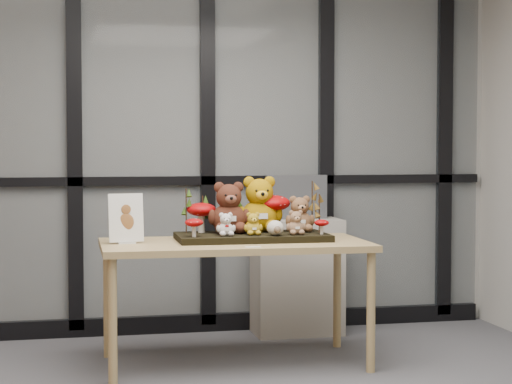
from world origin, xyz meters
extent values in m
plane|color=#ABA8A1|center=(0.00, 2.50, 1.40)|extent=(5.00, 0.00, 5.00)
plane|color=#ABA8A1|center=(0.00, -2.50, 1.40)|extent=(5.00, 0.00, 5.00)
cube|color=#2D383F|center=(0.00, 2.47, 1.40)|extent=(4.90, 0.02, 2.70)
cube|color=black|center=(0.00, 2.47, 0.06)|extent=(4.90, 0.06, 0.12)
cube|color=black|center=(0.00, 2.47, 1.05)|extent=(4.90, 0.06, 0.06)
cube|color=black|center=(-0.45, 2.47, 1.40)|extent=(0.10, 0.06, 2.70)
cube|color=black|center=(0.45, 2.47, 1.40)|extent=(0.10, 0.06, 2.70)
cube|color=black|center=(1.30, 2.47, 1.40)|extent=(0.10, 0.06, 2.70)
cube|color=black|center=(2.20, 2.47, 1.40)|extent=(0.10, 0.06, 2.70)
cube|color=tan|center=(0.44, 1.47, 0.71)|extent=(1.57, 0.81, 0.04)
cylinder|color=tan|center=(-0.29, 1.15, 0.34)|extent=(0.05, 0.05, 0.69)
cylinder|color=tan|center=(-0.28, 1.82, 0.34)|extent=(0.05, 0.05, 0.69)
cylinder|color=tan|center=(1.16, 1.12, 0.34)|extent=(0.05, 0.05, 0.69)
cylinder|color=tan|center=(1.18, 1.80, 0.34)|extent=(0.05, 0.05, 0.69)
cube|color=black|center=(0.56, 1.53, 0.75)|extent=(0.90, 0.46, 0.04)
cube|color=silver|center=(-0.19, 1.50, 0.73)|extent=(0.11, 0.07, 0.01)
cube|color=white|center=(-0.19, 1.50, 0.88)|extent=(0.20, 0.07, 0.28)
ellipsoid|color=brown|center=(-0.19, 1.50, 0.85)|extent=(0.09, 0.01, 0.10)
ellipsoid|color=brown|center=(-0.19, 1.50, 0.93)|extent=(0.06, 0.01, 0.06)
cube|color=white|center=(0.49, 1.16, 0.73)|extent=(0.09, 0.03, 0.00)
cube|color=gray|center=(1.03, 2.26, 0.39)|extent=(0.59, 0.34, 0.79)
cube|color=#46494D|center=(1.03, 2.28, 0.94)|extent=(0.42, 0.04, 0.30)
cube|color=black|center=(1.03, 2.26, 0.94)|extent=(0.37, 0.00, 0.25)
camera|label=1|loc=(-0.60, -3.83, 1.30)|focal=65.00mm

